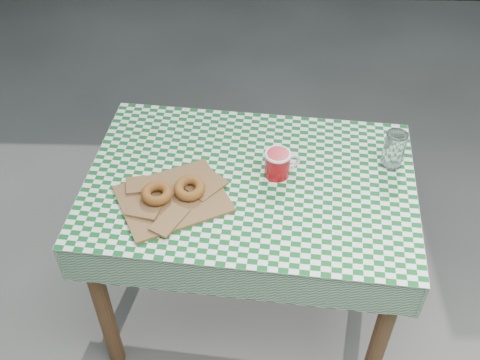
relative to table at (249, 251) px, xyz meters
The scene contains 8 objects.
ground 0.40m from the table, 18.15° to the left, with size 60.00×60.00×0.00m, color #494945.
table is the anchor object (origin of this frame).
tablecloth 0.38m from the table, ahead, with size 1.12×0.75×0.01m, color #0D581F.
paper_bag 0.47m from the table, 158.43° to the right, with size 0.34×0.27×0.02m, color olive.
bagel_front 0.52m from the table, 160.91° to the right, with size 0.10×0.10×0.03m, color #90601D.
bagel_back 0.47m from the table, 158.74° to the right, with size 0.10×0.10×0.03m, color #94621E.
coffee_mug 0.44m from the table, 19.87° to the left, with size 0.17×0.17×0.10m, color #A50A11, non-canonical shape.
drinking_glass 0.67m from the table, 11.14° to the left, with size 0.07×0.07×0.13m, color white.
Camera 1 is at (-0.12, -1.43, 2.10)m, focal length 42.54 mm.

